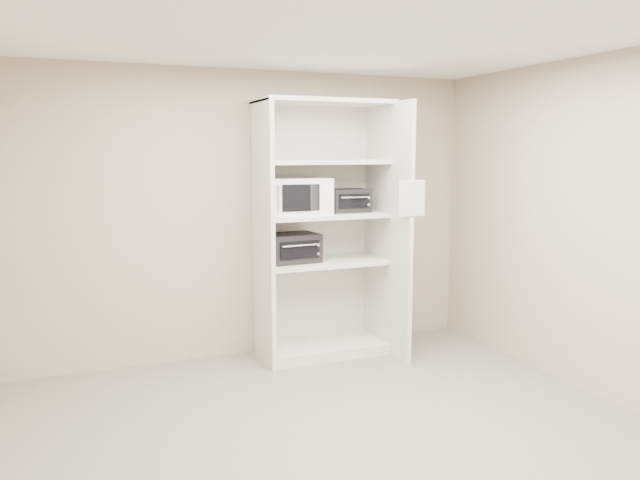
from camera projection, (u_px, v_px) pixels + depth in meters
name	position (u px, v px, depth m)	size (l,w,h in m)	color
floor	(334.00, 437.00, 4.28)	(4.50, 4.00, 0.01)	slate
ceiling	(336.00, 30.00, 3.90)	(4.50, 4.00, 0.01)	white
wall_back	(251.00, 215.00, 5.93)	(4.50, 0.02, 2.70)	tan
wall_front	(556.00, 317.00, 2.26)	(4.50, 0.02, 2.70)	tan
wall_right	(595.00, 227.00, 4.94)	(0.02, 4.00, 2.70)	tan
shelving_unit	(327.00, 238.00, 5.93)	(1.24, 0.92, 2.42)	silver
microwave	(298.00, 196.00, 5.77)	(0.56, 0.42, 0.33)	white
toaster_oven_upper	(347.00, 200.00, 5.98)	(0.38, 0.29, 0.22)	black
toaster_oven_lower	(291.00, 248.00, 5.83)	(0.48, 0.36, 0.27)	black
paper_sign	(412.00, 198.00, 5.50)	(0.25, 0.01, 0.31)	white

